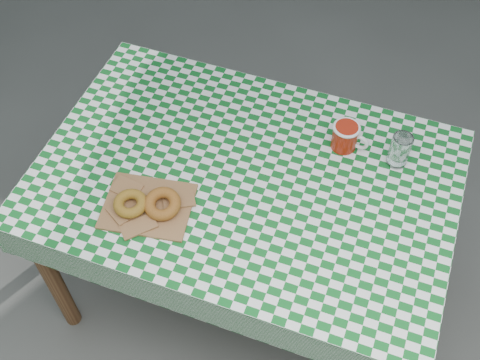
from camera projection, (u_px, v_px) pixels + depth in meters
The scene contains 8 objects.
ground at pixel (251, 292), 2.49m from camera, with size 60.00×60.00×0.00m, color #494945.
table at pixel (244, 238), 2.21m from camera, with size 1.31×0.87×0.75m, color brown.
tablecloth at pixel (245, 176), 1.91m from camera, with size 1.33×0.89×0.01m, color #0E5B1F.
paper_bag at pixel (148, 206), 1.83m from camera, with size 0.27×0.21×0.01m, color #996442.
bagel_front at pixel (130, 204), 1.80m from camera, with size 0.10×0.10×0.03m, color olive.
bagel_back at pixel (162, 204), 1.80m from camera, with size 0.11×0.11×0.04m, color #99571F.
coffee_mug at pixel (345, 136), 1.94m from camera, with size 0.17×0.17×0.09m, color maroon, non-canonical shape.
drinking_glass at pixel (400, 150), 1.89m from camera, with size 0.07×0.07×0.12m, color white.
Camera 1 is at (0.26, -1.10, 2.27)m, focal length 44.82 mm.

